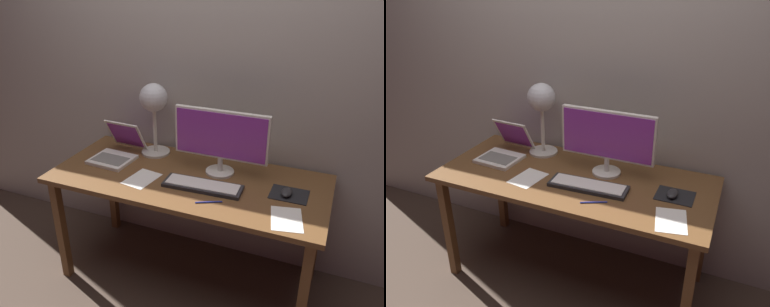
# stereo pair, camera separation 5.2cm
# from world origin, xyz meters

# --- Properties ---
(ground_plane) EXTENTS (4.80, 4.80, 0.00)m
(ground_plane) POSITION_xyz_m (0.00, 0.00, 0.00)
(ground_plane) COLOR #47382D
(ground_plane) RESTS_ON ground
(back_wall) EXTENTS (4.80, 0.06, 2.60)m
(back_wall) POSITION_xyz_m (0.00, 0.40, 1.30)
(back_wall) COLOR #A8A099
(back_wall) RESTS_ON ground
(desk) EXTENTS (1.60, 0.70, 0.74)m
(desk) POSITION_xyz_m (0.00, 0.00, 0.66)
(desk) COLOR brown
(desk) RESTS_ON ground
(monitor) EXTENTS (0.56, 0.17, 0.39)m
(monitor) POSITION_xyz_m (0.15, 0.12, 0.96)
(monitor) COLOR silver
(monitor) RESTS_ON desk
(keyboard_main) EXTENTS (0.45, 0.16, 0.03)m
(keyboard_main) POSITION_xyz_m (0.12, -0.08, 0.75)
(keyboard_main) COLOR #28282B
(keyboard_main) RESTS_ON desk
(laptop) EXTENTS (0.27, 0.35, 0.22)m
(laptop) POSITION_xyz_m (-0.52, 0.09, 0.80)
(laptop) COLOR silver
(laptop) RESTS_ON desk
(desk_lamp) EXTENTS (0.18, 0.18, 0.47)m
(desk_lamp) POSITION_xyz_m (-0.32, 0.22, 1.08)
(desk_lamp) COLOR beige
(desk_lamp) RESTS_ON desk
(mousepad) EXTENTS (0.20, 0.16, 0.00)m
(mousepad) POSITION_xyz_m (0.58, 0.02, 0.74)
(mousepad) COLOR black
(mousepad) RESTS_ON desk
(mouse) EXTENTS (0.06, 0.10, 0.03)m
(mouse) POSITION_xyz_m (0.57, 0.01, 0.76)
(mouse) COLOR #28282B
(mouse) RESTS_ON mousepad
(paper_sheet_near_mouse) EXTENTS (0.19, 0.24, 0.00)m
(paper_sheet_near_mouse) POSITION_xyz_m (0.61, -0.21, 0.74)
(paper_sheet_near_mouse) COLOR white
(paper_sheet_near_mouse) RESTS_ON desk
(paper_sheet_by_keyboard) EXTENTS (0.18, 0.23, 0.00)m
(paper_sheet_by_keyboard) POSITION_xyz_m (-0.24, -0.12, 0.74)
(paper_sheet_by_keyboard) COLOR white
(paper_sheet_by_keyboard) RESTS_ON desk
(pen) EXTENTS (0.13, 0.07, 0.01)m
(pen) POSITION_xyz_m (0.21, -0.22, 0.74)
(pen) COLOR #2633A5
(pen) RESTS_ON desk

